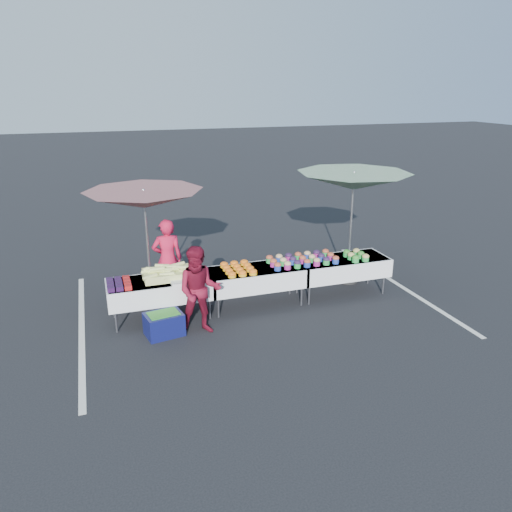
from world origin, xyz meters
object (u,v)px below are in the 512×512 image
object	(u,v)px
table_center	(256,277)
vendor	(168,259)
table_left	(160,289)
umbrella_left	(144,200)
customer	(199,291)
table_right	(341,266)
umbrella_right	(354,182)
storage_bin	(164,324)

from	to	relation	value
table_center	vendor	xyz separation A→B (m)	(-1.51, 0.93, 0.22)
table_left	umbrella_left	size ratio (longest dim) A/B	0.79
customer	table_left	bearing A→B (deg)	139.76
table_right	customer	distance (m)	3.15
table_left	vendor	distance (m)	1.00
customer	umbrella_right	xyz separation A→B (m)	(3.52, 1.29, 1.39)
customer	umbrella_left	xyz separation A→B (m)	(-0.64, 1.55, 1.26)
table_left	umbrella_left	xyz separation A→B (m)	(-0.09, 0.80, 1.45)
table_left	umbrella_right	world-z (taller)	umbrella_right
umbrella_left	storage_bin	world-z (taller)	umbrella_left
table_left	table_right	distance (m)	3.60
table_center	storage_bin	size ratio (longest dim) A/B	2.73
table_center	umbrella_right	size ratio (longest dim) A/B	0.68
customer	storage_bin	world-z (taller)	customer
table_right	customer	xyz separation A→B (m)	(-3.05, -0.75, 0.18)
table_center	vendor	world-z (taller)	vendor
table_center	umbrella_right	xyz separation A→B (m)	(2.27, 0.54, 1.58)
table_center	table_right	xyz separation A→B (m)	(1.80, 0.00, 0.00)
vendor	storage_bin	bearing A→B (deg)	80.05
table_center	customer	bearing A→B (deg)	-149.08
vendor	storage_bin	world-z (taller)	vendor
table_left	table_right	bearing A→B (deg)	0.00
table_left	table_right	size ratio (longest dim) A/B	1.00
table_left	umbrella_right	bearing A→B (deg)	7.55
table_center	umbrella_left	world-z (taller)	umbrella_left
table_left	vendor	world-z (taller)	vendor
table_center	customer	xyz separation A→B (m)	(-1.25, -0.75, 0.18)
umbrella_left	customer	bearing A→B (deg)	-67.61
vendor	umbrella_right	distance (m)	4.04
table_right	umbrella_left	size ratio (longest dim) A/B	0.79
table_right	vendor	distance (m)	3.45
storage_bin	customer	bearing A→B (deg)	-19.76
vendor	umbrella_right	size ratio (longest dim) A/B	0.58
umbrella_left	umbrella_right	bearing A→B (deg)	-3.59
table_center	vendor	distance (m)	1.79
umbrella_left	umbrella_right	xyz separation A→B (m)	(4.16, -0.26, 0.13)
table_left	customer	xyz separation A→B (m)	(0.55, -0.75, 0.18)
vendor	umbrella_right	bearing A→B (deg)	176.53
customer	umbrella_right	distance (m)	4.00
customer	umbrella_left	world-z (taller)	umbrella_left
storage_bin	table_center	bearing A→B (deg)	8.88
table_left	customer	bearing A→B (deg)	-53.86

